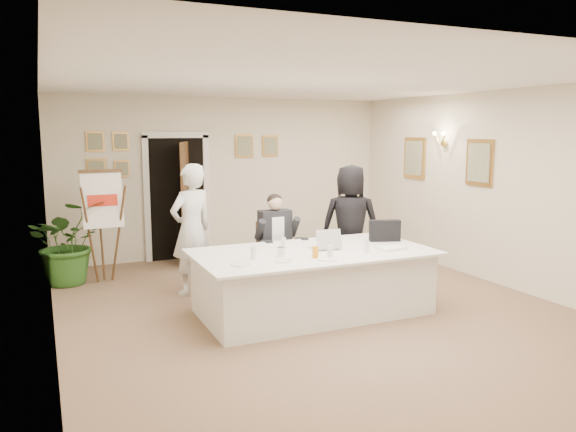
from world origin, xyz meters
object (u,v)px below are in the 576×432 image
Objects in this scene: conference_table at (313,281)px; laptop at (325,237)px; paper_stack at (391,248)px; standing_man at (192,229)px; standing_woman at (350,224)px; flip_chart at (103,232)px; laptop_bag at (385,231)px; oj_glass at (315,252)px; seated_man at (276,242)px; steel_jug at (281,252)px; potted_palm at (68,242)px.

laptop is at bearing 19.14° from conference_table.
paper_stack is (0.92, -0.31, 0.40)m from conference_table.
standing_woman is (2.27, -0.36, -0.02)m from standing_man.
laptop_bag is (3.33, -2.32, 0.16)m from flip_chart.
oj_glass is at bearing -112.09° from conference_table.
standing_man reaches higher than seated_man.
steel_jug is (0.66, -1.53, -0.06)m from standing_man.
seated_man is at bearing 86.03° from oj_glass.
standing_woman reaches higher than conference_table.
steel_jug is at bearing 91.30° from standing_man.
standing_woman is at bearing 51.57° from laptop.
flip_chart reaches higher than laptop.
potted_palm is 11.23× the size of steel_jug.
flip_chart is 3.13m from steel_jug.
laptop_bag is at bearing 11.08° from laptop.
oj_glass is 1.18× the size of steel_jug.
laptop is 2.65× the size of oj_glass.
laptop is 0.86× the size of laptop_bag.
steel_jug is (-1.62, -0.29, -0.09)m from laptop_bag.
standing_man reaches higher than flip_chart.
paper_stack is at bearing 118.20° from standing_man.
paper_stack is 3.05× the size of steel_jug.
paper_stack is at bearing -21.93° from laptop.
oj_glass is at bearing -49.84° from potted_palm.
oj_glass is (2.05, -2.83, 0.08)m from flip_chart.
conference_table is 3.76m from potted_palm.
standing_woman is 1.41× the size of potted_palm.
paper_stack is (-0.21, -1.35, -0.08)m from standing_woman.
laptop_bag is (0.01, -0.88, 0.04)m from standing_woman.
paper_stack is at bearing -18.60° from conference_table.
standing_man reaches higher than conference_table.
conference_table is 8.59× the size of paper_stack.
laptop_bag is at bearing -34.88° from flip_chart.
seated_man is 1.67m from paper_stack.
flip_chart reaches higher than oj_glass.
laptop_bag is at bearing -51.05° from seated_man.
flip_chart is 3.62m from standing_woman.
steel_jug is at bearing -151.26° from laptop_bag.
standing_man is (-1.14, 1.40, 0.50)m from conference_table.
potted_palm is at bearing 128.29° from steel_jug.
laptop is at bearing -155.88° from laptop_bag.
standing_man reaches higher than laptop_bag.
standing_man is 4.43× the size of laptop_bag.
flip_chart is at bearing 132.26° from seated_man.
paper_stack is (3.11, -2.79, 0.03)m from flip_chart.
standing_man reaches higher than potted_palm.
oj_glass is (-1.06, -0.04, 0.05)m from paper_stack.
paper_stack is 1.06m from oj_glass.
paper_stack is at bearing 2.32° from oj_glass.
flip_chart is 4.05× the size of laptop_bag.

